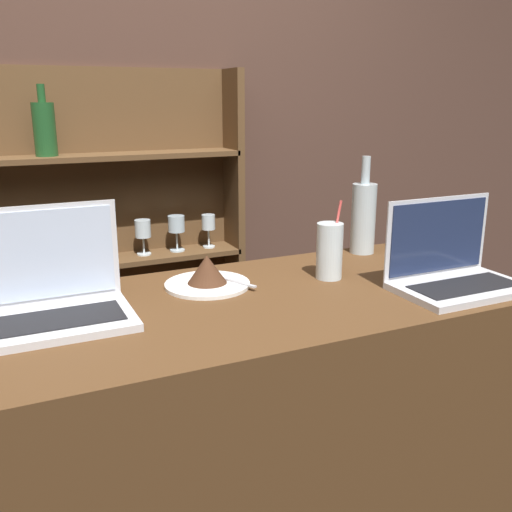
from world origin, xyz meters
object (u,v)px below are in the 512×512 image
(laptop_near, at_px, (53,296))
(wine_bottle_clear, at_px, (363,216))
(laptop_far, at_px, (452,268))
(water_glass, at_px, (329,251))
(cake_plate, at_px, (207,275))

(laptop_near, height_order, wine_bottle_clear, wine_bottle_clear)
(laptop_far, relative_size, water_glass, 1.57)
(cake_plate, xyz_separation_m, wine_bottle_clear, (0.58, 0.12, 0.09))
(laptop_near, relative_size, wine_bottle_clear, 1.06)
(laptop_far, bearing_deg, wine_bottle_clear, 91.14)
(cake_plate, xyz_separation_m, water_glass, (0.34, -0.07, 0.05))
(laptop_far, height_order, wine_bottle_clear, wine_bottle_clear)
(cake_plate, bearing_deg, wine_bottle_clear, 11.29)
(water_glass, xyz_separation_m, wine_bottle_clear, (0.25, 0.19, 0.04))
(laptop_far, xyz_separation_m, cake_plate, (-0.59, 0.28, -0.02))
(cake_plate, height_order, wine_bottle_clear, wine_bottle_clear)
(wine_bottle_clear, bearing_deg, laptop_far, -88.86)
(laptop_near, distance_m, water_glass, 0.74)
(laptop_near, distance_m, cake_plate, 0.41)
(laptop_far, bearing_deg, water_glass, 140.57)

